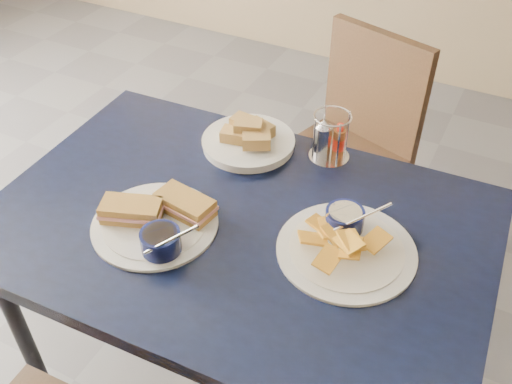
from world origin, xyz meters
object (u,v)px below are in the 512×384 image
at_px(condiment_caddy, 329,139).
at_px(sandwich_plate, 158,219).
at_px(bread_basket, 249,139).
at_px(dining_table, 238,240).
at_px(plantain_plate, 345,240).
at_px(chair_far, 349,132).

bearing_deg(condiment_caddy, sandwich_plate, -119.67).
distance_m(sandwich_plate, bread_basket, 0.39).
height_order(dining_table, plantain_plate, plantain_plate).
relative_size(chair_far, bread_basket, 3.38).
bearing_deg(dining_table, bread_basket, 112.52).
bearing_deg(chair_far, condiment_caddy, -79.44).
bearing_deg(bread_basket, dining_table, -67.48).
bearing_deg(plantain_plate, dining_table, -171.60).
relative_size(dining_table, chair_far, 1.42).
bearing_deg(bread_basket, plantain_plate, -33.04).
bearing_deg(chair_far, plantain_plate, -72.48).
distance_m(plantain_plate, condiment_caddy, 0.34).
xyz_separation_m(dining_table, sandwich_plate, (-0.15, -0.10, 0.09)).
bearing_deg(dining_table, condiment_caddy, 73.96).
distance_m(dining_table, condiment_caddy, 0.37).
xyz_separation_m(chair_far, bread_basket, (-0.12, -0.56, 0.28)).
bearing_deg(sandwich_plate, plantain_plate, 19.04).
xyz_separation_m(bread_basket, condiment_caddy, (0.21, 0.06, 0.03)).
xyz_separation_m(dining_table, condiment_caddy, (0.10, 0.34, 0.12)).
relative_size(dining_table, bread_basket, 4.80).
xyz_separation_m(dining_table, bread_basket, (-0.12, 0.28, 0.09)).
height_order(sandwich_plate, plantain_plate, same).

